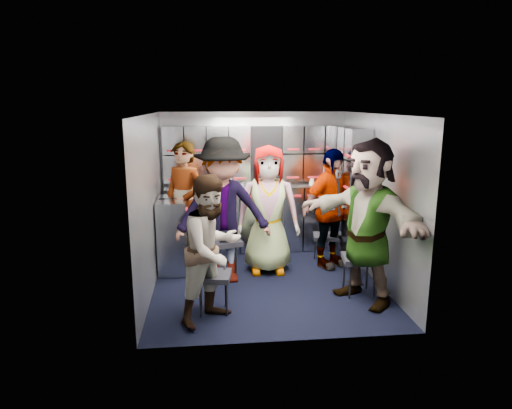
{
  "coord_description": "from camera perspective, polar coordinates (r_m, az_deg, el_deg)",
  "views": [
    {
      "loc": [
        -0.7,
        -5.43,
        2.23
      ],
      "look_at": [
        -0.09,
        0.35,
        0.93
      ],
      "focal_mm": 32.0,
      "sensor_mm": 36.0,
      "label": 1
    }
  ],
  "objects": [
    {
      "name": "floor",
      "position": [
        5.91,
        1.26,
        -9.58
      ],
      "size": [
        3.0,
        3.0,
        0.0
      ],
      "primitive_type": "plane",
      "color": "black",
      "rests_on": "ground"
    },
    {
      "name": "counter",
      "position": [
        6.86,
        -0.06,
        2.4
      ],
      "size": [
        2.68,
        0.42,
        0.03
      ],
      "primitive_type": "cube",
      "color": "silver",
      "rests_on": "cart_bank_back"
    },
    {
      "name": "wall_left",
      "position": [
        5.6,
        -13.05,
        0.09
      ],
      "size": [
        0.04,
        3.0,
        2.1
      ],
      "primitive_type": "cube",
      "color": "gray",
      "rests_on": "ground"
    },
    {
      "name": "jump_seat_mid_right",
      "position": [
        6.58,
        8.69,
        -4.14
      ],
      "size": [
        0.39,
        0.37,
        0.4
      ],
      "rotation": [
        0.0,
        0.0,
        -0.17
      ],
      "color": "black",
      "rests_on": "ground"
    },
    {
      "name": "attendant_arc_c",
      "position": [
        6.02,
        1.52,
        -0.65
      ],
      "size": [
        0.87,
        0.6,
        1.7
      ],
      "primitive_type": "imported",
      "rotation": [
        0.0,
        0.0,
        -0.07
      ],
      "color": "black",
      "rests_on": "ground"
    },
    {
      "name": "cup_right",
      "position": [
        6.93,
        6.97,
        2.94
      ],
      "size": [
        0.07,
        0.07,
        0.1
      ],
      "primitive_type": "cylinder",
      "color": "#C6B68C",
      "rests_on": "counter"
    },
    {
      "name": "cart_bank_back",
      "position": [
        6.97,
        -0.06,
        -1.81
      ],
      "size": [
        2.68,
        0.38,
        0.99
      ],
      "primitive_type": "cube",
      "color": "#9397A1",
      "rests_on": "ground"
    },
    {
      "name": "jump_seat_center",
      "position": [
        6.33,
        1.28,
        -4.68
      ],
      "size": [
        0.37,
        0.35,
        0.4
      ],
      "rotation": [
        0.0,
        0.0,
        -0.11
      ],
      "color": "black",
      "rests_on": "ground"
    },
    {
      "name": "ceiling",
      "position": [
        5.47,
        1.37,
        11.22
      ],
      "size": [
        2.8,
        3.0,
        0.02
      ],
      "primitive_type": "cube",
      "color": "silver",
      "rests_on": "wall_back"
    },
    {
      "name": "right_cabinet",
      "position": [
        6.57,
        11.51,
        -2.94
      ],
      "size": [
        0.28,
        1.2,
        1.0
      ],
      "primitive_type": "cube",
      "color": "#9397A1",
      "rests_on": "ground"
    },
    {
      "name": "bottle_left",
      "position": [
        6.76,
        -3.17,
        3.42
      ],
      "size": [
        0.07,
        0.07,
        0.25
      ],
      "primitive_type": "cylinder",
      "color": "white",
      "rests_on": "counter"
    },
    {
      "name": "jump_seat_near_left",
      "position": [
        4.98,
        -5.39,
        -9.12
      ],
      "size": [
        0.42,
        0.41,
        0.44
      ],
      "rotation": [
        0.0,
        0.0,
        -0.15
      ],
      "color": "black",
      "rests_on": "ground"
    },
    {
      "name": "wall_back",
      "position": [
        7.06,
        -0.24,
        2.98
      ],
      "size": [
        2.8,
        0.04,
        2.1
      ],
      "primitive_type": "cube",
      "color": "gray",
      "rests_on": "ground"
    },
    {
      "name": "bottle_right",
      "position": [
        6.97,
        8.38,
        3.64
      ],
      "size": [
        0.06,
        0.06,
        0.26
      ],
      "primitive_type": "cylinder",
      "color": "white",
      "rests_on": "counter"
    },
    {
      "name": "wall_right",
      "position": [
        5.94,
        14.84,
        0.7
      ],
      "size": [
        0.04,
        3.0,
        2.1
      ],
      "primitive_type": "cube",
      "color": "gray",
      "rests_on": "ground"
    },
    {
      "name": "attendant_standing",
      "position": [
        6.3,
        -8.93,
        -0.08
      ],
      "size": [
        0.75,
        0.69,
        1.73
      ],
      "primitive_type": "imported",
      "rotation": [
        0.0,
        0.0,
        -0.59
      ],
      "color": "black",
      "rests_on": "ground"
    },
    {
      "name": "cup_left",
      "position": [
        6.76,
        -6.15,
        2.68
      ],
      "size": [
        0.07,
        0.07,
        0.09
      ],
      "primitive_type": "cylinder",
      "color": "#C6B68C",
      "rests_on": "counter"
    },
    {
      "name": "locker_bank_right",
      "position": [
        6.47,
        11.63,
        5.77
      ],
      "size": [
        0.28,
        1.0,
        0.82
      ],
      "primitive_type": "cube",
      "color": "#9397A1",
      "rests_on": "wall_right"
    },
    {
      "name": "cart_bank_left",
      "position": [
        6.25,
        -10.28,
        -3.73
      ],
      "size": [
        0.38,
        0.76,
        0.99
      ],
      "primitive_type": "cube",
      "color": "#9397A1",
      "rests_on": "ground"
    },
    {
      "name": "attendant_arc_a",
      "position": [
        4.69,
        -5.46,
        -5.61
      ],
      "size": [
        0.95,
        0.94,
        1.54
      ],
      "primitive_type": "imported",
      "rotation": [
        0.0,
        0.0,
        0.75
      ],
      "color": "black",
      "rests_on": "ground"
    },
    {
      "name": "bottle_mid",
      "position": [
        6.77,
        -1.72,
        3.47
      ],
      "size": [
        0.06,
        0.06,
        0.25
      ],
      "primitive_type": "cylinder",
      "color": "white",
      "rests_on": "counter"
    },
    {
      "name": "locker_bank_back",
      "position": [
        6.85,
        -0.11,
        6.4
      ],
      "size": [
        2.68,
        0.28,
        0.82
      ],
      "primitive_type": "cube",
      "color": "#9397A1",
      "rests_on": "wall_back"
    },
    {
      "name": "coffee_niche",
      "position": [
        6.94,
        1.32,
        6.3
      ],
      "size": [
        0.46,
        0.16,
        0.84
      ],
      "primitive_type": null,
      "color": "black",
      "rests_on": "wall_back"
    },
    {
      "name": "jump_seat_near_right",
      "position": [
        5.55,
        12.84,
        -6.87
      ],
      "size": [
        0.44,
        0.43,
        0.47
      ],
      "rotation": [
        0.0,
        0.0,
        -0.14
      ],
      "color": "black",
      "rests_on": "ground"
    },
    {
      "name": "attendant_arc_e",
      "position": [
        5.23,
        13.74,
        -2.12
      ],
      "size": [
        1.33,
        1.78,
        1.87
      ],
      "primitive_type": "imported",
      "rotation": [
        0.0,
        0.0,
        -1.06
      ],
      "color": "black",
      "rests_on": "ground"
    },
    {
      "name": "attendant_arc_b",
      "position": [
        5.67,
        -4.11,
        -0.83
      ],
      "size": [
        1.24,
        0.78,
        1.84
      ],
      "primitive_type": "imported",
      "rotation": [
        0.0,
        0.0,
        0.08
      ],
      "color": "black",
      "rests_on": "ground"
    },
    {
      "name": "jump_seat_mid_left",
      "position": [
        5.97,
        -4.1,
        -4.9
      ],
      "size": [
        0.51,
        0.5,
        0.5
      ],
      "rotation": [
        0.0,
        0.0,
        0.27
      ],
      "color": "black",
      "rests_on": "ground"
    },
    {
      "name": "red_latch_strip",
      "position": [
        6.69,
        0.12,
        0.96
      ],
      "size": [
        2.6,
        0.02,
        0.03
      ],
      "primitive_type": "cube",
      "color": "#A1141C",
      "rests_on": "cart_bank_back"
    },
    {
      "name": "attendant_arc_d",
      "position": [
        6.29,
        9.24,
        -0.52
      ],
      "size": [
        1.03,
        0.83,
        1.64
      ],
      "primitive_type": "imported",
      "rotation": [
        0.0,
        0.0,
        0.53
      ],
      "color": "black",
      "rests_on": "ground"
    }
  ]
}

